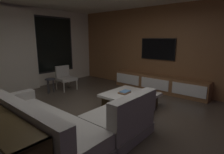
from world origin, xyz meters
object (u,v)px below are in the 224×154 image
accent_chair_near_window (65,76)px  mounted_tv (158,49)px  side_stool (50,81)px  coffee_table (130,100)px  book_stack_on_coffee_table (125,92)px  media_console (159,84)px  sectional_couch (62,125)px

accent_chair_near_window → mounted_tv: bearing=-49.8°
side_stool → mounted_tv: (2.55, -2.31, 0.98)m
coffee_table → book_stack_on_coffee_table: size_ratio=4.02×
coffee_table → mounted_tv: 2.27m
accent_chair_near_window → book_stack_on_coffee_table: bearing=-90.2°
accent_chair_near_window → media_console: size_ratio=0.25×
coffee_table → accent_chair_near_window: bearing=91.1°
book_stack_on_coffee_table → side_stool: 2.54m
coffee_table → mounted_tv: bearing=8.6°
accent_chair_near_window → sectional_couch: bearing=-126.1°
accent_chair_near_window → mounted_tv: 3.20m
book_stack_on_coffee_table → coffee_table: bearing=-66.3°
coffee_table → media_console: size_ratio=0.37×
mounted_tv → media_console: bearing=-132.4°
sectional_couch → coffee_table: bearing=0.2°
accent_chair_near_window → side_stool: accent_chair_near_window is taller
side_stool → mounted_tv: bearing=-42.2°
coffee_table → book_stack_on_coffee_table: book_stack_on_coffee_table is taller
coffee_table → book_stack_on_coffee_table: 0.24m
coffee_table → side_stool: size_ratio=2.52×
sectional_couch → coffee_table: (1.97, 0.01, -0.10)m
sectional_couch → mounted_tv: bearing=4.4°
side_stool → coffee_table: bearing=-76.6°
accent_chair_near_window → side_stool: size_ratio=1.70×
media_console → coffee_table: bearing=-176.9°
coffee_table → side_stool: bearing=103.4°
side_stool → media_console: (2.37, -2.51, -0.12)m
accent_chair_near_window → side_stool: (-0.57, -0.03, -0.06)m
accent_chair_near_window → coffee_table: bearing=-88.9°
sectional_couch → book_stack_on_coffee_table: size_ratio=8.65×
coffee_table → accent_chair_near_window: (-0.05, 2.63, 0.25)m
mounted_tv → side_stool: bearing=137.8°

